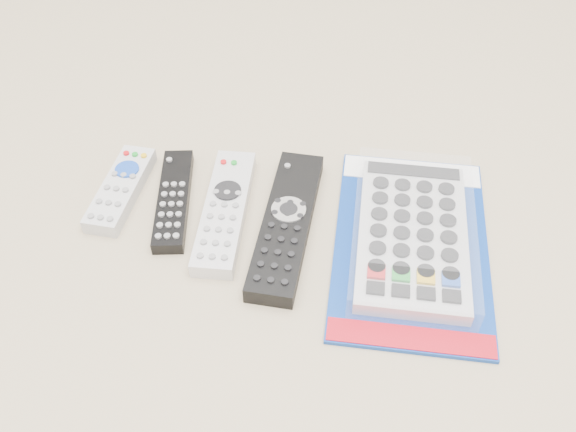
# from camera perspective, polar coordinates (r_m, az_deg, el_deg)

# --- Properties ---
(remote_small_grey) EXTENTS (0.07, 0.17, 0.03)m
(remote_small_grey) POSITION_cam_1_polar(r_m,az_deg,el_deg) (0.96, -14.65, 2.34)
(remote_small_grey) COLOR #ACACAE
(remote_small_grey) RESTS_ON ground
(remote_slim_black) EXTENTS (0.06, 0.19, 0.02)m
(remote_slim_black) POSITION_cam_1_polar(r_m,az_deg,el_deg) (0.93, -10.14, 1.44)
(remote_slim_black) COLOR black
(remote_slim_black) RESTS_ON ground
(remote_silver_dvd) EXTENTS (0.06, 0.23, 0.03)m
(remote_silver_dvd) POSITION_cam_1_polar(r_m,az_deg,el_deg) (0.90, -5.64, 0.47)
(remote_silver_dvd) COLOR silver
(remote_silver_dvd) RESTS_ON ground
(remote_large_black) EXTENTS (0.09, 0.27, 0.03)m
(remote_large_black) POSITION_cam_1_polar(r_m,az_deg,el_deg) (0.88, -0.12, -0.70)
(remote_large_black) COLOR black
(remote_large_black) RESTS_ON ground
(jumbo_remote_packaged) EXTENTS (0.22, 0.35, 0.05)m
(jumbo_remote_packaged) POSITION_cam_1_polar(r_m,az_deg,el_deg) (0.87, 11.01, -1.56)
(jumbo_remote_packaged) COLOR navy
(jumbo_remote_packaged) RESTS_ON ground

